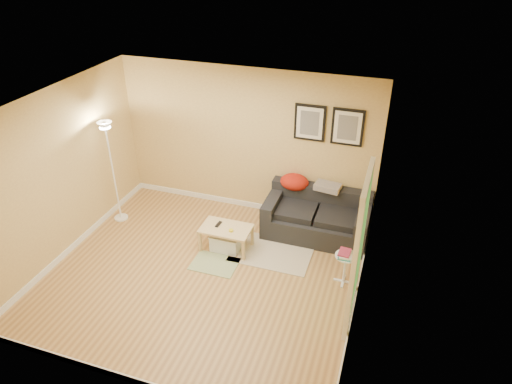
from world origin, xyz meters
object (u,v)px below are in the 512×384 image
sofa (317,215)px  storage_bin (226,242)px  coffee_table (226,238)px  book_stack (345,254)px  floor_lamp (114,175)px  side_table (345,269)px

sofa → storage_bin: (-1.28, -0.86, -0.23)m
coffee_table → book_stack: (1.90, -0.24, 0.33)m
book_stack → floor_lamp: (-4.00, 0.45, 0.34)m
sofa → side_table: 1.24m
storage_bin → side_table: size_ratio=0.96×
side_table → book_stack: bearing=-133.4°
sofa → side_table: size_ratio=3.48×
coffee_table → floor_lamp: floor_lamp is taller
sofa → book_stack: bearing=-59.8°
sofa → floor_lamp: 3.47m
sofa → storage_bin: sofa is taller
floor_lamp → side_table: bearing=-6.1°
sofa → coffee_table: sofa is taller
side_table → sofa: bearing=121.3°
floor_lamp → sofa: bearing=10.5°
sofa → side_table: bearing=-58.7°
side_table → book_stack: (-0.02, -0.02, 0.28)m
storage_bin → floor_lamp: 2.24m
sofa → floor_lamp: floor_lamp is taller
coffee_table → storage_bin: size_ratio=1.70×
side_table → floor_lamp: bearing=173.9°
coffee_table → floor_lamp: bearing=157.6°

